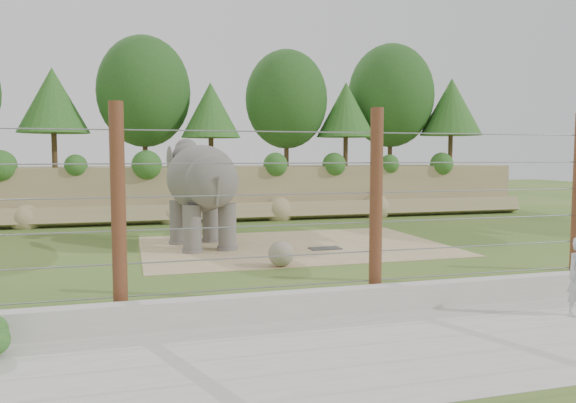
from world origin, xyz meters
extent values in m
plane|color=#3D6422|center=(0.00, 0.00, 0.00)|extent=(90.00, 90.00, 0.00)
cube|color=#9B8B64|center=(0.00, 13.00, 1.25)|extent=(30.00, 4.00, 2.50)
cube|color=#9B8B64|center=(0.00, 10.70, 0.35)|extent=(30.00, 1.37, 1.07)
cylinder|color=#3F2B19|center=(-8.00, 12.50, 3.29)|extent=(0.24, 0.24, 1.58)
sphere|color=#163F16|center=(-8.00, 12.50, 5.42)|extent=(3.60, 3.60, 3.60)
cylinder|color=#3F2B19|center=(-4.00, 13.00, 3.46)|extent=(0.24, 0.24, 1.92)
sphere|color=#163F16|center=(-4.00, 13.00, 6.07)|extent=(4.40, 4.40, 4.40)
cylinder|color=#3F2B19|center=(-1.00, 11.80, 3.20)|extent=(0.24, 0.24, 1.40)
sphere|color=#163F16|center=(-1.00, 11.80, 5.10)|extent=(3.20, 3.20, 3.20)
cylinder|color=#3F2B19|center=(3.00, 12.80, 3.41)|extent=(0.24, 0.24, 1.82)
sphere|color=#163F16|center=(3.00, 12.80, 5.88)|extent=(4.16, 4.16, 4.16)
cylinder|color=#3F2B19|center=(6.00, 12.20, 3.25)|extent=(0.24, 0.24, 1.50)
sphere|color=#163F16|center=(6.00, 12.20, 5.29)|extent=(3.44, 3.44, 3.44)
cylinder|color=#3F2B19|center=(9.00, 13.20, 3.51)|extent=(0.24, 0.24, 2.03)
sphere|color=#163F16|center=(9.00, 13.20, 6.27)|extent=(4.64, 4.64, 4.64)
cylinder|color=#3F2B19|center=(12.00, 12.00, 3.32)|extent=(0.24, 0.24, 1.64)
sphere|color=#163F16|center=(12.00, 12.00, 5.55)|extent=(3.76, 3.76, 3.76)
cube|color=tan|center=(0.50, 3.00, 0.01)|extent=(10.00, 7.00, 0.02)
cube|color=#262628|center=(1.28, 2.11, 0.04)|extent=(1.00, 0.60, 0.03)
sphere|color=gray|center=(-0.85, -0.30, 0.37)|extent=(0.71, 0.71, 0.71)
cube|color=#B4B1A7|center=(0.00, -5.00, 0.25)|extent=(26.00, 0.35, 0.50)
cube|color=#B4B1A7|center=(0.00, -7.00, 0.01)|extent=(26.00, 4.00, 0.01)
cylinder|color=#572613|center=(-5.00, -4.50, 2.00)|extent=(0.26, 0.26, 4.00)
cylinder|color=#572613|center=(0.00, -4.50, 2.00)|extent=(0.26, 0.26, 4.00)
cylinder|color=gray|center=(0.00, -4.50, 0.50)|extent=(20.00, 0.02, 0.02)
cylinder|color=gray|center=(0.00, -4.50, 1.10)|extent=(20.00, 0.02, 0.02)
cylinder|color=gray|center=(0.00, -4.50, 1.70)|extent=(20.00, 0.02, 0.02)
cylinder|color=gray|center=(0.00, -4.50, 2.30)|extent=(20.00, 0.02, 0.02)
cylinder|color=gray|center=(0.00, -4.50, 2.90)|extent=(20.00, 0.02, 0.02)
cylinder|color=gray|center=(0.00, -4.50, 3.50)|extent=(20.00, 0.02, 0.02)
camera|label=1|loc=(-4.82, -14.89, 3.05)|focal=35.00mm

